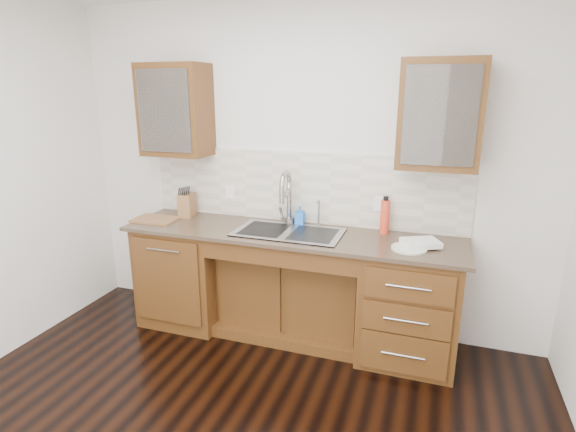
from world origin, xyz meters
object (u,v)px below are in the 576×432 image
(water_bottle, at_px, (385,217))
(plate, at_px, (409,248))
(soap_bottle, at_px, (300,215))
(cutting_board, at_px, (156,219))
(knife_block, at_px, (187,205))

(water_bottle, distance_m, plate, 0.40)
(soap_bottle, height_order, plate, soap_bottle)
(soap_bottle, xyz_separation_m, cutting_board, (-1.21, -0.28, -0.07))
(soap_bottle, bearing_deg, plate, -22.97)
(soap_bottle, relative_size, cutting_board, 0.43)
(soap_bottle, distance_m, plate, 0.97)
(water_bottle, relative_size, knife_block, 1.32)
(cutting_board, bearing_deg, plate, -1.25)
(water_bottle, bearing_deg, cutting_board, -172.16)
(soap_bottle, height_order, cutting_board, soap_bottle)
(plate, bearing_deg, knife_block, 172.55)
(water_bottle, bearing_deg, soap_bottle, 178.42)
(knife_block, bearing_deg, water_bottle, -8.05)
(water_bottle, distance_m, knife_block, 1.71)
(plate, relative_size, knife_block, 1.23)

